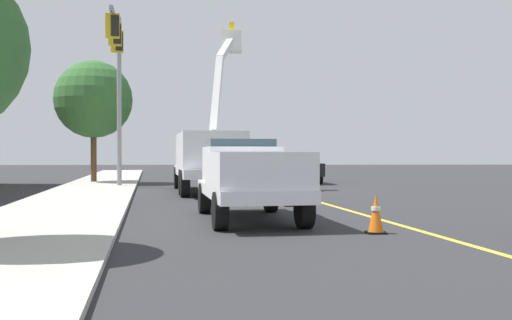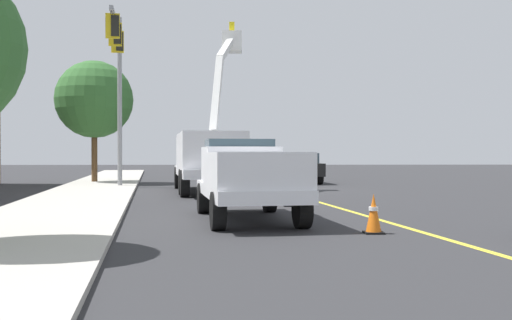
{
  "view_description": "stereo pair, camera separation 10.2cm",
  "coord_description": "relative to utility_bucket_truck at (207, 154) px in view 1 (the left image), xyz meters",
  "views": [
    {
      "loc": [
        -26.59,
        1.95,
        1.67
      ],
      "look_at": [
        -2.3,
        1.07,
        1.4
      ],
      "focal_mm": 41.13,
      "sensor_mm": 36.0,
      "label": 1
    },
    {
      "loc": [
        -26.6,
        1.85,
        1.67
      ],
      "look_at": [
        -2.3,
        1.07,
        1.4
      ],
      "focal_mm": 41.13,
      "sensor_mm": 36.0,
      "label": 2
    }
  ],
  "objects": [
    {
      "name": "ground",
      "position": [
        1.09,
        -3.13,
        -1.63
      ],
      "size": [
        120.0,
        120.0,
        0.0
      ],
      "primitive_type": "plane",
      "color": "#2D2D30"
    },
    {
      "name": "sidewalk_far_side",
      "position": [
        -0.08,
        4.97,
        -1.57
      ],
      "size": [
        59.9,
        12.15,
        0.12
      ],
      "primitive_type": "cube",
      "rotation": [
        0.0,
        0.0,
        0.14
      ],
      "color": "#B2ADA3",
      "rests_on": "ground"
    },
    {
      "name": "traffic_cone_mid_front",
      "position": [
        -7.06,
        -2.95,
        -1.25
      ],
      "size": [
        0.4,
        0.4,
        0.78
      ],
      "color": "black",
      "rests_on": "ground"
    },
    {
      "name": "lane_centre_stripe",
      "position": [
        1.09,
        -3.13,
        -1.63
      ],
      "size": [
        49.51,
        7.31,
        0.01
      ],
      "primitive_type": "cube",
      "rotation": [
        0.0,
        0.0,
        0.14
      ],
      "color": "yellow",
      "rests_on": "ground"
    },
    {
      "name": "street_tree_right",
      "position": [
        7.14,
        6.61,
        3.02
      ],
      "size": [
        4.27,
        4.27,
        6.8
      ],
      "color": "brown",
      "rests_on": "ground"
    },
    {
      "name": "passing_minivan",
      "position": [
        7.44,
        -4.66,
        -0.66
      ],
      "size": [
        5.02,
        2.57,
        1.69
      ],
      "color": "black",
      "rests_on": "ground"
    },
    {
      "name": "traffic_cone_mid_rear",
      "position": [
        -1.94,
        -2.18,
        -1.22
      ],
      "size": [
        0.4,
        0.4,
        0.84
      ],
      "color": "black",
      "rests_on": "ground"
    },
    {
      "name": "traffic_cone_trailing",
      "position": [
        4.45,
        -1.36,
        -1.2
      ],
      "size": [
        0.4,
        0.4,
        0.87
      ],
      "color": "black",
      "rests_on": "ground"
    },
    {
      "name": "traffic_cone_leading",
      "position": [
        -13.39,
        -4.13,
        -1.22
      ],
      "size": [
        0.4,
        0.4,
        0.84
      ],
      "color": "black",
      "rests_on": "ground"
    },
    {
      "name": "traffic_signal_mast",
      "position": [
        1.49,
        4.17,
        4.1
      ],
      "size": [
        6.0,
        1.12,
        8.31
      ],
      "color": "gray",
      "rests_on": "ground"
    },
    {
      "name": "utility_bucket_truck",
      "position": [
        0.0,
        0.0,
        0.0
      ],
      "size": [
        8.47,
        3.65,
        7.69
      ],
      "color": "white",
      "rests_on": "ground"
    },
    {
      "name": "service_pickup_truck",
      "position": [
        -10.86,
        -1.54,
        -0.51
      ],
      "size": [
        5.84,
        2.88,
        2.06
      ],
      "color": "white",
      "rests_on": "ground"
    }
  ]
}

